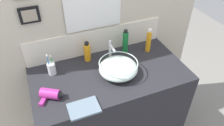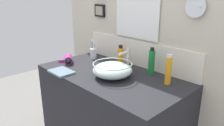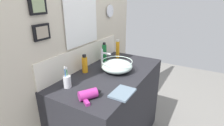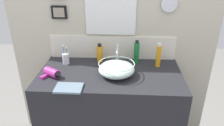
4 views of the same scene
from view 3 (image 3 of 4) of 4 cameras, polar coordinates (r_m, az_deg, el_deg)
vanity_counter at (r=2.00m, az=-0.26°, el=-15.26°), size 1.28×0.67×0.92m
back_panel at (r=1.88m, az=-10.04°, el=6.85°), size 2.07×0.10×2.38m
glass_bowl_sink at (r=1.78m, az=1.62°, el=-0.94°), size 0.32×0.32×0.12m
faucet at (r=1.83m, az=-2.94°, el=1.81°), size 0.02×0.12×0.21m
hair_drier at (r=1.34m, az=-7.24°, el=-10.07°), size 0.20×0.16×0.08m
toothbrush_cup at (r=1.53m, az=-14.43°, el=-5.84°), size 0.06×0.06×0.19m
shampoo_bottle at (r=2.04m, az=-2.51°, el=3.33°), size 0.05×0.05×0.23m
spray_bottle at (r=1.77m, az=-8.90°, el=-0.39°), size 0.06×0.06×0.19m
lotion_bottle at (r=2.17m, az=1.86°, el=4.57°), size 0.04×0.04×0.23m
hand_towel at (r=1.41m, az=3.46°, el=-9.73°), size 0.21×0.15×0.02m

